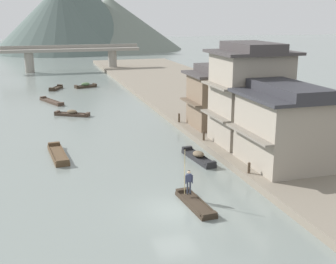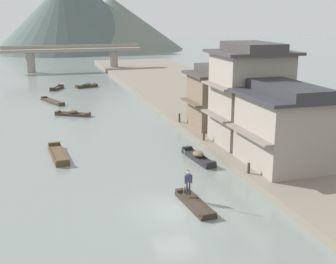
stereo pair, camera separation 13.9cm
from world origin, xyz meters
TOP-DOWN VIEW (x-y plane):
  - ground_plane at (0.00, 0.00)m, footprint 400.00×400.00m
  - riverbank_right at (15.25, 30.00)m, footprint 18.00×110.00m
  - boat_foreground_poled at (1.40, 0.20)m, footprint 1.34×4.32m
  - boatman_person at (1.30, 1.24)m, footprint 0.57×0.29m
  - boat_moored_nearest at (-5.70, 36.81)m, footprint 3.04×5.74m
  - boat_moored_second at (-4.55, 47.59)m, footprint 2.39×3.50m
  - boat_moored_third at (0.16, 48.20)m, footprint 3.68×2.11m
  - boat_moored_far at (-3.74, 28.10)m, footprint 4.09×2.97m
  - boat_midriver_drifting at (4.74, 8.55)m, footprint 1.40×4.75m
  - boat_midriver_upstream at (-6.24, 12.75)m, footprint 1.57×5.59m
  - house_waterfront_nearest at (10.03, 4.26)m, footprint 6.65×7.23m
  - house_waterfront_second at (10.17, 10.50)m, footprint 6.94×5.92m
  - house_waterfront_tall at (9.52, 16.74)m, footprint 5.65×5.42m
  - mooring_post_dock_near at (6.60, 3.21)m, footprint 0.20×0.20m
  - mooring_post_dock_mid at (6.60, 12.12)m, footprint 0.20×0.20m
  - mooring_post_dock_far at (6.60, 19.26)m, footprint 0.20×0.20m
  - stone_bridge at (0.00, 70.41)m, footprint 28.22×2.40m
  - hill_far_west at (17.67, 126.76)m, footprint 47.95×47.95m
  - hill_far_centre at (1.69, 121.04)m, footprint 42.91×42.91m
  - hill_far_east at (6.52, 125.13)m, footprint 43.96×43.96m

SIDE VIEW (x-z plane):
  - ground_plane at x=0.00m, z-range 0.00..0.00m
  - boat_foreground_poled at x=1.40m, z-range -0.07..0.34m
  - boat_moored_nearest at x=-5.70m, z-range -0.08..0.38m
  - boat_midriver_upstream at x=-6.24m, z-range -0.10..0.45m
  - boat_moored_second at x=-4.55m, z-range -0.09..0.47m
  - boat_moored_far at x=-3.74m, z-range -0.11..0.61m
  - boat_midriver_drifting at x=4.74m, z-range -0.11..0.63m
  - riverbank_right at x=15.25m, z-range 0.00..0.56m
  - boat_moored_third at x=0.16m, z-range -0.09..0.75m
  - mooring_post_dock_near at x=6.60m, z-range 0.56..1.34m
  - mooring_post_dock_mid at x=6.60m, z-range 0.56..1.41m
  - mooring_post_dock_far at x=6.60m, z-range 0.56..1.49m
  - boatman_person at x=1.30m, z-range -0.11..2.93m
  - stone_bridge at x=0.00m, z-range 0.88..6.21m
  - house_waterfront_nearest at x=10.03m, z-range 0.49..6.63m
  - house_waterfront_tall at x=9.52m, z-range 0.51..6.65m
  - house_waterfront_second at x=10.17m, z-range 0.50..9.24m
  - hill_far_west at x=17.67m, z-range 0.00..16.85m
  - hill_far_centre at x=1.69m, z-range 0.00..20.43m
  - hill_far_east at x=6.52m, z-range 0.00..25.06m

